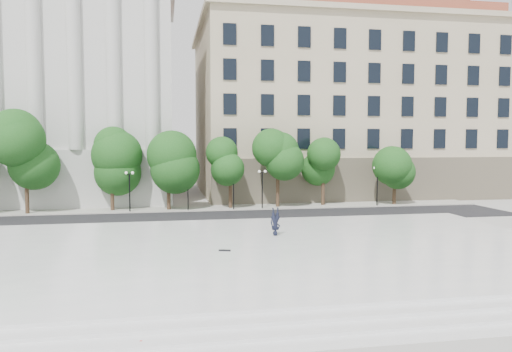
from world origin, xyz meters
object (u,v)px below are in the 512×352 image
object	(u,v)px
traffic_light_west	(188,174)
person_lying	(275,232)
skateboard	(225,250)
traffic_light_east	(234,172)

from	to	relation	value
traffic_light_west	person_lying	distance (m)	16.96
skateboard	person_lying	bearing A→B (deg)	63.86
skateboard	traffic_light_east	bearing A→B (deg)	98.32
traffic_light_east	person_lying	xyz separation A→B (m)	(0.69, -15.88, -3.07)
traffic_light_west	person_lying	size ratio (longest dim) A/B	2.21
traffic_light_east	traffic_light_west	bearing A→B (deg)	180.00
skateboard	traffic_light_west	bearing A→B (deg)	111.03
traffic_light_west	traffic_light_east	world-z (taller)	traffic_light_east
traffic_light_west	person_lying	xyz separation A→B (m)	(5.15, -15.88, -2.96)
person_lying	skateboard	world-z (taller)	person_lying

